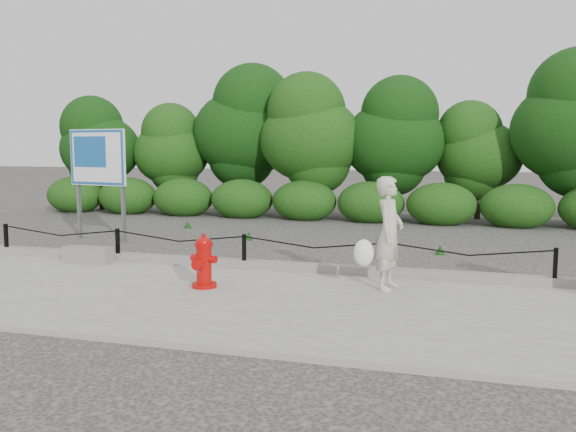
# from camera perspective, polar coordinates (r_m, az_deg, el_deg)

# --- Properties ---
(ground) EXTENTS (90.00, 90.00, 0.00)m
(ground) POSITION_cam_1_polar(r_m,az_deg,el_deg) (10.70, -4.11, -5.32)
(ground) COLOR #2D2B28
(ground) RESTS_ON ground
(sidewalk) EXTENTS (14.00, 4.00, 0.08)m
(sidewalk) POSITION_cam_1_polar(r_m,az_deg,el_deg) (8.90, -8.67, -7.57)
(sidewalk) COLOR gray
(sidewalk) RESTS_ON ground
(curb) EXTENTS (14.00, 0.22, 0.14)m
(curb) POSITION_cam_1_polar(r_m,az_deg,el_deg) (10.72, -4.02, -4.48)
(curb) COLOR slate
(curb) RESTS_ON sidewalk
(chain_barrier) EXTENTS (10.06, 0.06, 0.60)m
(chain_barrier) POSITION_cam_1_polar(r_m,az_deg,el_deg) (10.62, -4.13, -2.90)
(chain_barrier) COLOR black
(chain_barrier) RESTS_ON sidewalk
(treeline) EXTENTS (20.29, 3.84, 4.76)m
(treeline) POSITION_cam_1_polar(r_m,az_deg,el_deg) (18.96, 7.69, 7.64)
(treeline) COLOR black
(treeline) RESTS_ON ground
(fire_hydrant) EXTENTS (0.43, 0.45, 0.81)m
(fire_hydrant) POSITION_cam_1_polar(r_m,az_deg,el_deg) (9.26, -7.90, -4.30)
(fire_hydrant) COLOR #B40806
(fire_hydrant) RESTS_ON sidewalk
(pedestrian) EXTENTS (0.75, 0.67, 1.68)m
(pedestrian) POSITION_cam_1_polar(r_m,az_deg,el_deg) (9.13, 9.30, -1.70)
(pedestrian) COLOR #BBB8A0
(pedestrian) RESTS_ON sidewalk
(concrete_block) EXTENTS (0.91, 0.35, 0.29)m
(concrete_block) POSITION_cam_1_polar(r_m,az_deg,el_deg) (11.76, -18.24, -3.45)
(concrete_block) COLOR slate
(concrete_block) RESTS_ON sidewalk
(advertising_sign) EXTENTS (1.60, 0.38, 2.58)m
(advertising_sign) POSITION_cam_1_polar(r_m,az_deg,el_deg) (14.77, -17.38, 4.81)
(advertising_sign) COLOR slate
(advertising_sign) RESTS_ON ground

